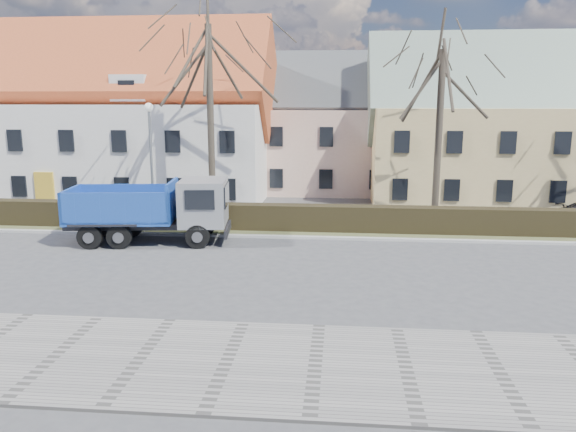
# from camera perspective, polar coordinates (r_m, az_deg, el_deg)

# --- Properties ---
(ground) EXTENTS (120.00, 120.00, 0.00)m
(ground) POSITION_cam_1_polar(r_m,az_deg,el_deg) (22.87, -7.44, -4.89)
(ground) COLOR #424244
(sidewalk_near) EXTENTS (80.00, 5.00, 0.08)m
(sidewalk_near) POSITION_cam_1_polar(r_m,az_deg,el_deg) (15.23, -14.69, -13.80)
(sidewalk_near) COLOR gray
(sidewalk_near) RESTS_ON ground
(curb_far) EXTENTS (80.00, 0.30, 0.12)m
(curb_far) POSITION_cam_1_polar(r_m,az_deg,el_deg) (27.20, -5.31, -2.02)
(curb_far) COLOR #A4A29E
(curb_far) RESTS_ON ground
(grass_strip) EXTENTS (80.00, 3.00, 0.10)m
(grass_strip) POSITION_cam_1_polar(r_m,az_deg,el_deg) (28.73, -4.73, -1.29)
(grass_strip) COLOR #444A29
(grass_strip) RESTS_ON ground
(hedge) EXTENTS (60.00, 0.90, 1.30)m
(hedge) POSITION_cam_1_polar(r_m,az_deg,el_deg) (28.41, -4.82, -0.20)
(hedge) COLOR black
(hedge) RESTS_ON ground
(building_white) EXTENTS (26.80, 10.80, 9.50)m
(building_white) POSITION_cam_1_polar(r_m,az_deg,el_deg) (41.49, -20.53, 8.58)
(building_white) COLOR silver
(building_white) RESTS_ON ground
(building_pink) EXTENTS (10.80, 8.80, 8.00)m
(building_pink) POSITION_cam_1_polar(r_m,az_deg,el_deg) (41.44, 4.08, 8.24)
(building_pink) COLOR #D6AA97
(building_pink) RESTS_ON ground
(building_yellow) EXTENTS (18.80, 10.80, 8.50)m
(building_yellow) POSITION_cam_1_polar(r_m,az_deg,el_deg) (39.97, 21.60, 7.69)
(building_yellow) COLOR tan
(building_yellow) RESTS_ON ground
(tree_1) EXTENTS (9.20, 9.20, 12.65)m
(tree_1) POSITION_cam_1_polar(r_m,az_deg,el_deg) (30.66, -7.92, 11.29)
(tree_1) COLOR #332C23
(tree_1) RESTS_ON ground
(tree_2) EXTENTS (8.00, 8.00, 11.00)m
(tree_2) POSITION_cam_1_polar(r_m,az_deg,el_deg) (30.29, 15.14, 9.44)
(tree_2) COLOR #332C23
(tree_2) RESTS_ON ground
(dump_truck) EXTENTS (7.87, 3.71, 3.04)m
(dump_truck) POSITION_cam_1_polar(r_m,az_deg,el_deg) (26.65, -14.46, 0.57)
(dump_truck) COLOR #153C95
(dump_truck) RESTS_ON ground
(streetlight) EXTENTS (0.50, 0.50, 6.43)m
(streetlight) POSITION_cam_1_polar(r_m,az_deg,el_deg) (30.19, -13.70, 5.15)
(streetlight) COLOR gray
(streetlight) RESTS_ON ground
(cart_frame) EXTENTS (0.68, 0.52, 0.55)m
(cart_frame) POSITION_cam_1_polar(r_m,az_deg,el_deg) (28.72, -14.98, -1.20)
(cart_frame) COLOR silver
(cart_frame) RESTS_ON ground
(parked_car_a) EXTENTS (3.56, 1.68, 1.18)m
(parked_car_a) POSITION_cam_1_polar(r_m,az_deg,el_deg) (34.54, -12.70, 1.59)
(parked_car_a) COLOR black
(parked_car_a) RESTS_ON ground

